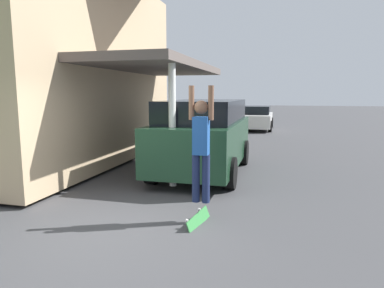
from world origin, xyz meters
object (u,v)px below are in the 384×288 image
(lawn_tree_far, at_px, (131,42))
(skateboard, at_px, (198,220))
(suv_parked, at_px, (204,135))
(skateboarder, at_px, (201,143))
(car_down_street, at_px, (256,118))

(lawn_tree_far, bearing_deg, skateboard, -60.55)
(suv_parked, xyz_separation_m, skateboarder, (0.75, -3.55, 0.29))
(lawn_tree_far, relative_size, suv_parked, 1.35)
(skateboarder, bearing_deg, suv_parked, 101.92)
(car_down_street, distance_m, skateboarder, 15.56)
(car_down_street, relative_size, skateboarder, 2.33)
(suv_parked, height_order, skateboarder, skateboarder)
(skateboarder, bearing_deg, skateboard, -98.43)
(suv_parked, relative_size, skateboarder, 2.37)
(skateboarder, relative_size, skateboard, 2.52)
(lawn_tree_far, xyz_separation_m, skateboarder, (5.70, -9.95, -3.19))
(lawn_tree_far, bearing_deg, skateboarder, -60.18)
(car_down_street, xyz_separation_m, skateboarder, (0.23, -15.55, 0.64))
(lawn_tree_far, height_order, car_down_street, lawn_tree_far)
(lawn_tree_far, relative_size, skateboard, 8.03)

